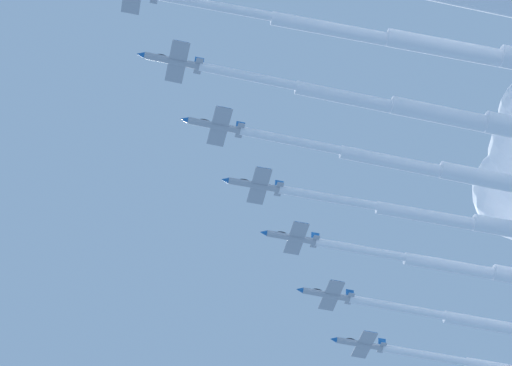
{
  "coord_description": "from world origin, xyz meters",
  "views": [
    {
      "loc": [
        43.09,
        -77.15,
        19.25
      ],
      "look_at": [
        0.0,
        0.0,
        174.83
      ],
      "focal_mm": 77.66,
      "sensor_mm": 36.0,
      "label": 1
    }
  ],
  "objects": [
    {
      "name": "jet_starboard_inner",
      "position": [
        32.38,
        3.42,
        173.43
      ],
      "size": [
        56.26,
        49.79,
        4.45
      ],
      "color": "#9EA3AD"
    },
    {
      "name": "jet_port_mid",
      "position": [
        34.89,
        18.23,
        173.54
      ],
      "size": [
        59.99,
        53.14,
        4.41
      ],
      "color": "#9EA3AD"
    },
    {
      "name": "jet_port_inner",
      "position": [
        38.17,
        -5.6,
        174.18
      ],
      "size": [
        65.27,
        55.19,
        4.39
      ],
      "color": "#9EA3AD"
    }
  ]
}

